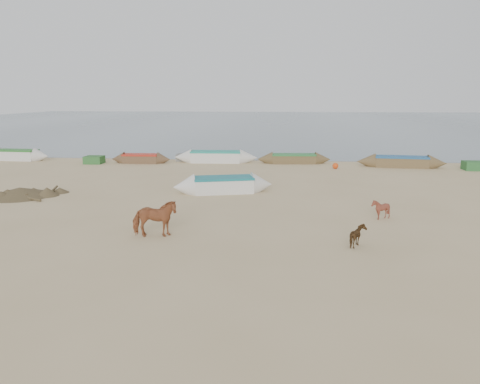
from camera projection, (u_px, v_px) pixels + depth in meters
The scene contains 9 objects.
ground at pixel (230, 239), 17.72m from camera, with size 140.00×140.00×0.00m, color tan.
sea at pixel (276, 122), 97.65m from camera, with size 160.00×160.00×0.00m, color slate.
cow_adult at pixel (155, 218), 17.85m from camera, with size 0.79×1.73×1.46m, color #965331.
calf_front at pixel (381, 209), 20.48m from camera, with size 0.73×0.83×0.91m, color brown.
calf_right at pixel (358, 236), 16.73m from camera, with size 0.78×0.67×0.79m, color #4D3219.
near_canoe at pixel (223, 185), 26.14m from camera, with size 5.58×1.44×0.89m, color silver, non-canonical shape.
debris_pile at pixel (20, 192), 25.29m from camera, with size 3.52×3.52×0.47m, color brown.
waterline_canoes at pixel (256, 158), 37.36m from camera, with size 56.59×3.51×0.94m.
beach_clutter at pixel (324, 162), 36.05m from camera, with size 48.24×4.01×0.64m.
Camera 1 is at (2.04, -16.88, 5.33)m, focal length 35.00 mm.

